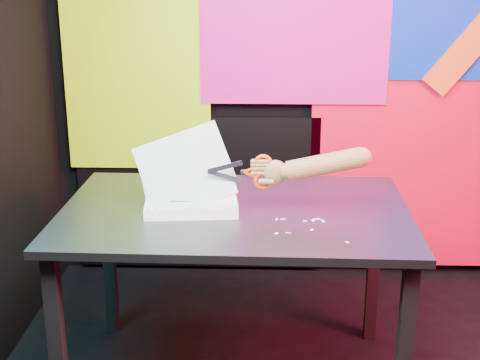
{
  "coord_description": "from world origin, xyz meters",
  "views": [
    {
      "loc": [
        -0.41,
        -1.94,
        1.61
      ],
      "look_at": [
        -0.49,
        0.39,
        0.87
      ],
      "focal_mm": 50.0,
      "sensor_mm": 36.0,
      "label": 1
    }
  ],
  "objects": [
    {
      "name": "backdrop",
      "position": [
        0.06,
        1.46,
        0.96
      ],
      "size": [
        2.88,
        0.05,
        2.08
      ],
      "color": "red",
      "rests_on": "ground"
    },
    {
      "name": "hand_forearm",
      "position": [
        -0.21,
        0.41,
        0.92
      ],
      "size": [
        0.43,
        0.08,
        0.15
      ],
      "rotation": [
        0.0,
        0.0,
        -0.01
      ],
      "color": "brown",
      "rests_on": "work_table"
    },
    {
      "name": "room",
      "position": [
        0.0,
        0.0,
        1.35
      ],
      "size": [
        3.01,
        3.01,
        2.71
      ],
      "color": "black",
      "rests_on": "ground"
    },
    {
      "name": "paper_clippings",
      "position": [
        -0.25,
        0.26,
        0.75
      ],
      "size": [
        0.25,
        0.23,
        0.0
      ],
      "color": "silver",
      "rests_on": "work_table"
    },
    {
      "name": "scissors",
      "position": [
        -0.42,
        0.42,
        0.89
      ],
      "size": [
        0.24,
        0.02,
        0.14
      ],
      "rotation": [
        0.0,
        0.0,
        -0.01
      ],
      "color": "#A9A9C5",
      "rests_on": "printout_stack"
    },
    {
      "name": "printout_stack",
      "position": [
        -0.67,
        0.41,
        0.78
      ],
      "size": [
        0.41,
        0.28,
        0.33
      ],
      "rotation": [
        0.0,
        0.0,
        0.09
      ],
      "color": "white",
      "rests_on": "work_table"
    },
    {
      "name": "work_table",
      "position": [
        -0.51,
        0.41,
        0.67
      ],
      "size": [
        1.32,
        0.89,
        0.75
      ],
      "rotation": [
        0.0,
        0.0,
        -0.02
      ],
      "color": "black",
      "rests_on": "ground"
    }
  ]
}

